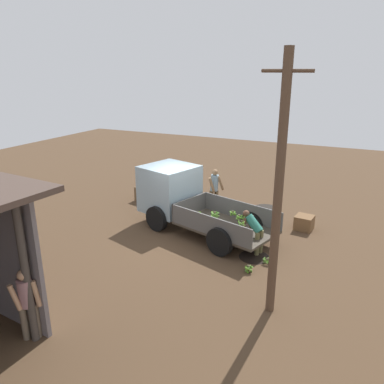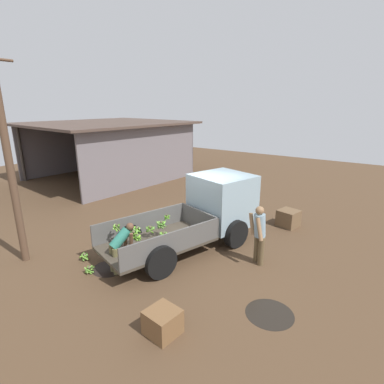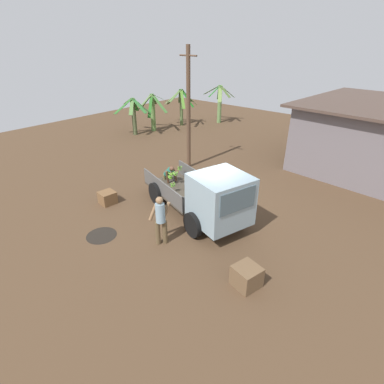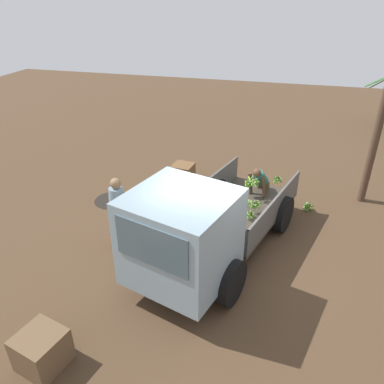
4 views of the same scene
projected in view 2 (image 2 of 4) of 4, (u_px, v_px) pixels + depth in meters
The scene contains 13 objects.
ground at pixel (189, 240), 9.74m from camera, with size 36.00×36.00×0.00m, color #4C3724.
mud_patch_0 at pixel (270, 314), 6.33m from camera, with size 1.02×1.02×0.01m, color black.
mud_patch_1 at pixel (109, 268), 8.08m from camera, with size 0.91×0.91×0.01m, color black.
cargo_truck at pixel (212, 207), 9.56m from camera, with size 5.21×3.07×2.09m.
warehouse_shed at pixel (114, 136), 17.72m from camera, with size 9.02×8.18×3.26m.
utility_pole at pixel (8, 158), 7.72m from camera, with size 0.99×0.20×5.75m.
person_foreground_visitor at pixel (259, 232), 8.10m from camera, with size 0.60×0.64×1.68m.
person_worker_loading at pixel (120, 245), 7.80m from camera, with size 0.71×0.58×1.27m.
person_bystander_near_shed at pixel (83, 183), 13.30m from camera, with size 0.49×0.52×1.62m.
banana_bunch_on_ground_0 at pixel (85, 256), 8.48m from camera, with size 0.25×0.27×0.23m.
banana_bunch_on_ground_1 at pixel (89, 269), 7.83m from camera, with size 0.26×0.27×0.20m.
wooden_crate_0 at pixel (163, 322), 5.74m from camera, with size 0.59×0.59×0.50m, color brown.
wooden_crate_1 at pixel (288, 218), 10.80m from camera, with size 0.66×0.66×0.60m, color brown.
Camera 2 is at (-7.24, -5.17, 4.28)m, focal length 28.00 mm.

